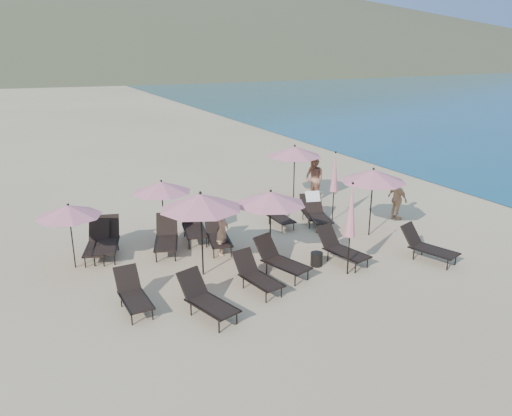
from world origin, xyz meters
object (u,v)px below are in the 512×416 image
lounger_1 (206,298)px  lounger_12 (97,243)px  lounger_0 (133,293)px  lounger_13 (166,237)px  lounger_5 (427,246)px  lounger_10 (311,211)px  lounger_9 (278,215)px  umbrella_open_5 (69,211)px  lounger_4 (341,248)px  umbrella_open_2 (373,176)px  umbrella_closed_0 (351,211)px  beachgoer_c (397,199)px  lounger_6 (107,239)px  beachgoer_b (314,179)px  lounger_2 (256,274)px  umbrella_open_3 (162,187)px  umbrella_open_1 (271,198)px  umbrella_open_4 (295,151)px  side_table_1 (317,259)px  lounger_7 (218,234)px  lounger_3 (280,259)px  lounger_8 (194,225)px  umbrella_open_0 (201,201)px  side_table_0 (194,289)px  beachgoer_a (222,230)px  umbrella_closed_1 (335,173)px  lounger_11 (317,211)px

lounger_1 → lounger_12: 5.17m
lounger_0 → lounger_13: (1.82, 3.21, 0.06)m
lounger_5 → lounger_10: size_ratio=1.11×
lounger_9 → umbrella_open_5: bearing=-176.6°
lounger_4 → umbrella_open_2: size_ratio=0.76×
umbrella_closed_0 → beachgoer_c: (4.52, 3.10, -1.12)m
lounger_5 → lounger_10: (-1.29, 4.55, -0.05)m
lounger_6 → beachgoer_b: (8.94, 1.99, 0.44)m
lounger_10 → lounger_2: bearing=-119.8°
lounger_0 → umbrella_open_3: size_ratio=0.76×
lounger_1 → umbrella_open_1: umbrella_open_1 is taller
umbrella_open_5 → umbrella_open_4: bearing=17.1°
lounger_10 → umbrella_open_5: 8.58m
lounger_2 → lounger_9: bearing=44.4°
lounger_2 → lounger_13: lounger_13 is taller
lounger_0 → lounger_9: bearing=29.1°
lounger_9 → side_table_1: bearing=-101.1°
umbrella_open_3 → lounger_7: bearing=-46.5°
umbrella_open_3 → umbrella_closed_0: umbrella_closed_0 is taller
lounger_2 → lounger_5: 5.58m
lounger_3 → lounger_7: lounger_3 is taller
lounger_8 → umbrella_open_2: size_ratio=0.81×
umbrella_open_0 → umbrella_open_4: umbrella_open_0 is taller
umbrella_open_1 → umbrella_open_4: umbrella_open_4 is taller
lounger_9 → lounger_7: bearing=-161.1°
lounger_6 → lounger_3: bearing=-24.8°
lounger_7 → umbrella_open_1: bearing=-45.7°
umbrella_closed_0 → side_table_0: size_ratio=6.00×
umbrella_open_3 → umbrella_closed_0: 6.32m
umbrella_open_2 → beachgoer_c: bearing=24.0°
lounger_7 → lounger_1: bearing=-103.6°
lounger_7 → beachgoer_b: (5.61, 3.04, 0.47)m
lounger_8 → lounger_12: bearing=-167.3°
lounger_6 → lounger_10: bearing=14.6°
beachgoer_a → lounger_8: bearing=51.9°
lounger_10 → lounger_13: size_ratio=0.86×
lounger_7 → umbrella_open_0: 2.66m
lounger_2 → umbrella_open_1: bearing=40.6°
umbrella_open_0 → umbrella_open_2: 6.29m
umbrella_open_0 → umbrella_closed_1: size_ratio=0.95×
lounger_9 → umbrella_open_4: 3.50m
lounger_9 → umbrella_open_0: umbrella_open_0 is taller
lounger_8 → umbrella_closed_1: umbrella_closed_1 is taller
lounger_7 → umbrella_open_5: size_ratio=0.91×
lounger_2 → lounger_10: (4.26, 3.98, -0.02)m
umbrella_open_2 → umbrella_closed_1: umbrella_closed_1 is taller
lounger_10 → side_table_1: lounger_10 is taller
umbrella_open_3 → umbrella_open_4: umbrella_open_4 is taller
lounger_3 → lounger_11: bearing=25.2°
lounger_6 → umbrella_open_3: bearing=27.5°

